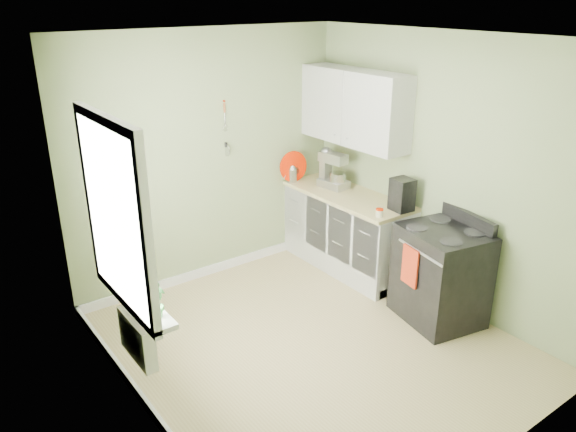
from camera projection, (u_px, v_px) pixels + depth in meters
floor at (313, 345)px, 5.17m from camera, size 3.20×3.60×0.02m
ceiling at (319, 36)px, 4.15m from camera, size 3.20×3.60×0.02m
wall_back at (209, 159)px, 6.01m from camera, size 3.20×0.02×2.70m
wall_left at (130, 258)px, 3.77m from camera, size 0.02×3.60×2.70m
wall_right at (442, 173)px, 5.55m from camera, size 0.02×3.60×2.70m
base_cabinets at (347, 232)px, 6.46m from camera, size 0.60×1.60×0.87m
countertop at (348, 195)px, 6.29m from camera, size 0.64×1.60×0.04m
upper_cabinets at (354, 107)px, 6.08m from camera, size 0.35×1.40×0.80m
window at (114, 217)px, 3.93m from camera, size 0.06×1.14×1.44m
window_sill at (134, 297)px, 4.22m from camera, size 0.18×1.14×0.04m
radiator at (137, 338)px, 4.29m from camera, size 0.12×0.50×0.35m
wall_utensils at (226, 137)px, 6.02m from camera, size 0.02×0.14×0.58m
stove at (441, 274)px, 5.42m from camera, size 0.81×0.88×1.07m
stand_mixer at (333, 171)px, 6.44m from camera, size 0.26×0.39×0.45m
kettle at (292, 173)px, 6.65m from camera, size 0.20×0.12×0.20m
coffee_maker at (402, 195)px, 5.76m from camera, size 0.21×0.23×0.34m
red_tray at (293, 167)px, 6.63m from camera, size 0.37×0.09×0.37m
jar at (379, 213)px, 5.63m from camera, size 0.08×0.08×0.08m
plant_a at (156, 299)px, 3.86m from camera, size 0.19×0.19×0.30m
plant_b at (141, 285)px, 4.07m from camera, size 0.19×0.19×0.27m
plant_c at (112, 257)px, 4.49m from camera, size 0.16×0.16×0.28m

